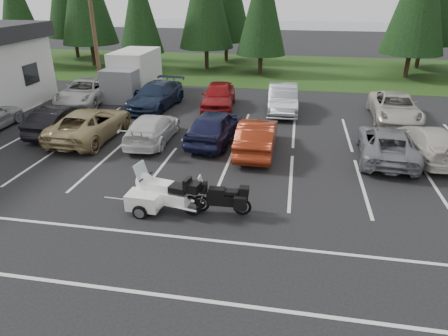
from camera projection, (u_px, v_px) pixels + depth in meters
The scene contains 24 objects.
ground at pixel (205, 185), 15.23m from camera, with size 120.00×120.00×0.00m, color black.
grass_strip at pixel (262, 69), 36.70m from camera, with size 80.00×16.00×0.01m, color #1F3812.
lake_water at pixel (305, 33), 63.80m from camera, with size 70.00×50.00×0.02m, color slate.
utility_pole at pixel (93, 24), 25.62m from camera, with size 1.60×0.26×9.00m.
box_truck at pixel (130, 75), 27.10m from camera, with size 2.40×5.60×2.90m, color silver, non-canonical shape.
stall_markings at pixel (216, 164), 17.02m from camera, with size 32.00×16.00×0.01m, color silver.
conifer_1 at pixel (15, 5), 35.50m from camera, with size 3.96×3.96×9.22m.
conifer_3 at pixel (139, 7), 33.88m from camera, with size 3.87×3.87×9.02m.
conifer_5 at pixel (263, 4), 32.21m from camera, with size 4.14×4.14×9.63m.
car_near_1 at pixel (60, 120), 20.35m from camera, with size 1.52×4.35×1.43m, color black.
car_near_2 at pixel (91, 124), 19.66m from camera, with size 2.49×5.40×1.50m, color #9C885B.
car_near_3 at pixel (152, 128), 19.29m from camera, with size 1.86×4.57×1.33m, color silver.
car_near_4 at pixel (215, 126), 19.18m from camera, with size 1.89×4.71×1.60m, color #181A3C.
car_near_5 at pixel (257, 136), 18.00m from camera, with size 1.60×4.60×1.51m, color maroon.
car_near_6 at pixel (387, 144), 17.34m from camera, with size 2.29×4.97×1.38m, color slate.
car_near_7 at pixel (429, 143), 17.45m from camera, with size 1.95×4.81×1.40m, color beige.
car_far_0 at pixel (86, 91), 25.68m from camera, with size 2.51×5.44×1.51m, color silver.
car_far_1 at pixel (156, 96), 24.63m from camera, with size 2.14×5.27×1.53m, color #17223A.
car_far_2 at pixel (219, 96), 24.47m from camera, with size 1.89×4.69×1.60m, color maroon.
car_far_3 at pixel (283, 99), 23.84m from camera, with size 1.68×4.82×1.59m, color gray.
car_far_4 at pixel (395, 107), 22.35m from camera, with size 2.43×5.27×1.46m, color #B5B1A6.
touring_motorcycle at pixel (165, 189), 13.25m from camera, with size 2.90×0.89×1.61m, color white, non-canonical shape.
cargo_trailer at pixel (144, 203), 13.28m from camera, with size 1.59×0.89×0.73m, color white, non-canonical shape.
adventure_motorcycle at pixel (221, 195), 13.09m from camera, with size 2.22×0.77×1.35m, color black, non-canonical shape.
Camera 1 is at (3.10, -13.23, 6.94)m, focal length 32.00 mm.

